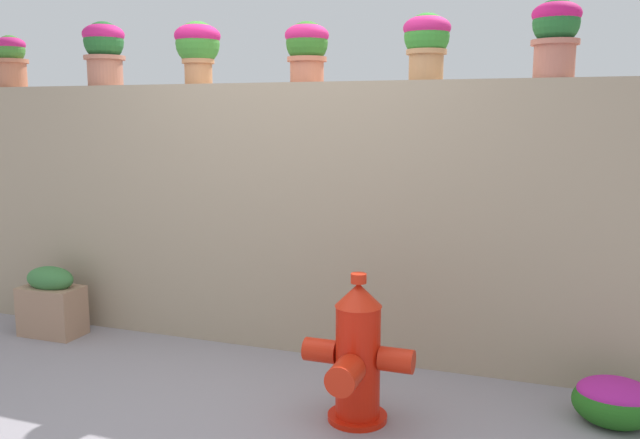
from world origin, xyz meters
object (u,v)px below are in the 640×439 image
(potted_plant_2, at_px, (198,45))
(flower_bush_left, at_px, (615,400))
(potted_plant_1, at_px, (104,48))
(potted_plant_5, at_px, (556,31))
(fire_hydrant, at_px, (357,357))
(potted_plant_4, at_px, (427,40))
(planter_box, at_px, (52,302))
(potted_plant_3, at_px, (307,47))
(potted_plant_0, at_px, (11,58))

(potted_plant_2, bearing_deg, flower_bush_left, -12.03)
(potted_plant_1, height_order, potted_plant_5, potted_plant_1)
(potted_plant_2, xyz_separation_m, fire_hydrant, (1.48, -1.02, -1.71))
(potted_plant_1, relative_size, fire_hydrant, 0.59)
(potted_plant_5, bearing_deg, potted_plant_4, 174.44)
(flower_bush_left, xyz_separation_m, planter_box, (-3.74, 0.12, 0.11))
(flower_bush_left, bearing_deg, potted_plant_2, 167.97)
(potted_plant_1, height_order, potted_plant_4, potted_plant_1)
(planter_box, bearing_deg, potted_plant_2, 24.86)
(potted_plant_2, bearing_deg, potted_plant_3, 0.94)
(potted_plant_0, height_order, potted_plant_5, potted_plant_5)
(potted_plant_3, distance_m, flower_bush_left, 2.78)
(potted_plant_2, bearing_deg, potted_plant_1, -179.81)
(potted_plant_5, relative_size, fire_hydrant, 0.56)
(potted_plant_1, bearing_deg, potted_plant_4, 0.48)
(fire_hydrant, bearing_deg, potted_plant_5, 47.88)
(fire_hydrant, distance_m, flower_bush_left, 1.36)
(potted_plant_3, xyz_separation_m, potted_plant_4, (0.79, 0.00, 0.01))
(potted_plant_0, xyz_separation_m, flower_bush_left, (4.37, -0.55, -1.89))
(planter_box, bearing_deg, fire_hydrant, -12.67)
(fire_hydrant, bearing_deg, potted_plant_1, 155.80)
(fire_hydrant, bearing_deg, potted_plant_4, 83.35)
(potted_plant_3, relative_size, planter_box, 0.78)
(potted_plant_3, bearing_deg, potted_plant_2, -179.06)
(potted_plant_1, distance_m, potted_plant_4, 2.38)
(flower_bush_left, bearing_deg, potted_plant_0, 172.85)
(fire_hydrant, xyz_separation_m, flower_bush_left, (1.27, 0.43, -0.22))
(potted_plant_3, height_order, planter_box, potted_plant_3)
(potted_plant_0, bearing_deg, planter_box, -34.03)
(potted_plant_3, bearing_deg, fire_hydrant, -57.04)
(planter_box, bearing_deg, potted_plant_0, 145.97)
(potted_plant_1, xyz_separation_m, planter_box, (-0.21, -0.46, -1.83))
(potted_plant_1, xyz_separation_m, flower_bush_left, (3.53, -0.58, -1.94))
(fire_hydrant, bearing_deg, planter_box, 167.33)
(potted_plant_2, xyz_separation_m, planter_box, (-1.00, -0.46, -1.82))
(potted_plant_4, xyz_separation_m, planter_box, (-2.60, -0.48, -1.80))
(potted_plant_4, bearing_deg, fire_hydrant, -96.65)
(potted_plant_4, xyz_separation_m, fire_hydrant, (-0.12, -1.04, -1.69))
(potted_plant_0, height_order, planter_box, potted_plant_0)
(planter_box, bearing_deg, potted_plant_1, 64.97)
(potted_plant_3, bearing_deg, flower_bush_left, -17.17)
(potted_plant_4, distance_m, flower_bush_left, 2.31)
(fire_hydrant, distance_m, planter_box, 2.54)
(potted_plant_4, bearing_deg, potted_plant_2, -179.38)
(potted_plant_2, distance_m, flower_bush_left, 3.41)
(potted_plant_5, distance_m, planter_box, 3.83)
(potted_plant_1, distance_m, potted_plant_5, 3.13)
(potted_plant_1, xyz_separation_m, potted_plant_4, (2.38, 0.02, -0.03))
(potted_plant_3, xyz_separation_m, fire_hydrant, (0.67, -1.03, -1.68))
(fire_hydrant, height_order, planter_box, fire_hydrant)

